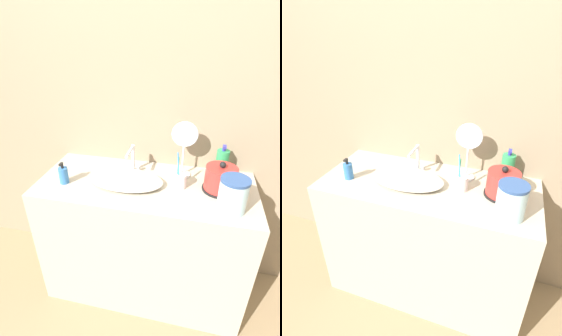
# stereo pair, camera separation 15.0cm
# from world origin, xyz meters

# --- Properties ---
(ground_plane) EXTENTS (12.00, 12.00, 0.00)m
(ground_plane) POSITION_xyz_m (0.00, 0.00, 0.00)
(ground_plane) COLOR #997F5B
(wall_back) EXTENTS (6.00, 0.04, 2.60)m
(wall_back) POSITION_xyz_m (0.00, 0.57, 1.30)
(wall_back) COLOR gray
(wall_back) RESTS_ON ground_plane
(vanity_counter) EXTENTS (1.28, 0.55, 0.87)m
(vanity_counter) POSITION_xyz_m (0.00, 0.28, 0.43)
(vanity_counter) COLOR #B7AD99
(vanity_counter) RESTS_ON ground_plane
(sink_basin) EXTENTS (0.44, 0.25, 0.06)m
(sink_basin) POSITION_xyz_m (-0.11, 0.24, 0.90)
(sink_basin) COLOR silver
(sink_basin) RESTS_ON vanity_counter
(faucet) EXTENTS (0.06, 0.16, 0.18)m
(faucet) POSITION_xyz_m (-0.10, 0.39, 0.97)
(faucet) COLOR silver
(faucet) RESTS_ON vanity_counter
(electric_kettle) EXTENTS (0.19, 0.19, 0.18)m
(electric_kettle) POSITION_xyz_m (0.42, 0.30, 0.93)
(electric_kettle) COLOR black
(electric_kettle) RESTS_ON vanity_counter
(toothbrush_cup) EXTENTS (0.08, 0.08, 0.22)m
(toothbrush_cup) POSITION_xyz_m (0.20, 0.28, 0.91)
(toothbrush_cup) COLOR silver
(toothbrush_cup) RESTS_ON vanity_counter
(lotion_bottle) EXTENTS (0.07, 0.07, 0.21)m
(lotion_bottle) POSITION_xyz_m (0.43, 0.46, 0.96)
(lotion_bottle) COLOR #2D9956
(lotion_bottle) RESTS_ON vanity_counter
(shampoo_bottle) EXTENTS (0.05, 0.05, 0.13)m
(shampoo_bottle) POSITION_xyz_m (-0.47, 0.18, 0.92)
(shampoo_bottle) COLOR #3370B7
(shampoo_bottle) RESTS_ON vanity_counter
(vanity_mirror) EXTENTS (0.15, 0.11, 0.35)m
(vanity_mirror) POSITION_xyz_m (0.20, 0.42, 1.07)
(vanity_mirror) COLOR silver
(vanity_mirror) RESTS_ON vanity_counter
(water_pitcher) EXTENTS (0.14, 0.14, 0.18)m
(water_pitcher) POSITION_xyz_m (0.47, 0.13, 0.96)
(water_pitcher) COLOR #B2DBEA
(water_pitcher) RESTS_ON vanity_counter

